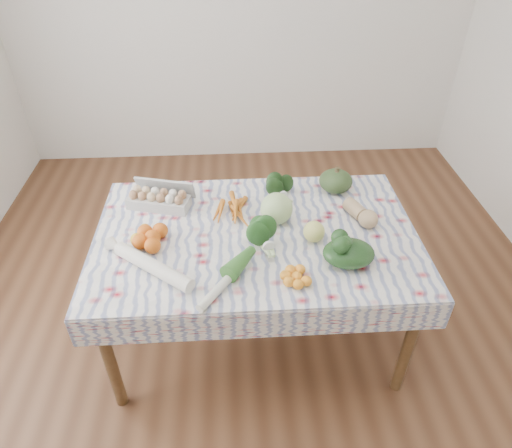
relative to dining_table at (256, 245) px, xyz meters
name	(u,v)px	position (x,y,z in m)	size (l,w,h in m)	color
ground	(256,329)	(0.00, 0.00, -0.68)	(4.50, 4.50, 0.00)	#52301C
wall_back	(239,2)	(0.00, 2.25, 0.72)	(4.00, 0.04, 2.80)	white
dining_table	(256,245)	(0.00, 0.00, 0.00)	(1.60, 1.00, 0.75)	brown
tablecloth	(256,234)	(0.00, 0.00, 0.08)	(1.66, 1.06, 0.01)	silver
egg_carton	(159,200)	(-0.52, 0.27, 0.13)	(0.34, 0.14, 0.09)	#BBBAB6
carrot_bunch	(229,216)	(-0.14, 0.13, 0.11)	(0.25, 0.23, 0.05)	#C96C1E
kale_bunch	(279,187)	(0.15, 0.32, 0.15)	(0.15, 0.13, 0.13)	#1A3815
kabocha_squash	(336,181)	(0.49, 0.38, 0.15)	(0.19, 0.19, 0.13)	#344C24
cabbage	(277,209)	(0.11, 0.09, 0.17)	(0.17, 0.17, 0.17)	#AACD7F
butternut_squash	(361,212)	(0.56, 0.08, 0.13)	(0.10, 0.22, 0.10)	tan
orange_cluster	(153,237)	(-0.52, -0.06, 0.13)	(0.25, 0.25, 0.08)	#DC5F15
broccoli	(266,238)	(0.04, -0.11, 0.14)	(0.15, 0.15, 0.11)	#21521D
mandarin_cluster	(297,276)	(0.16, -0.36, 0.11)	(0.17, 0.17, 0.05)	orange
grapefruit	(314,232)	(0.29, -0.08, 0.14)	(0.11, 0.11, 0.11)	#DEDE6B
spinach_bag	(349,253)	(0.42, -0.25, 0.14)	(0.25, 0.20, 0.11)	#173314
daikon	(153,266)	(-0.49, -0.26, 0.12)	(0.07, 0.07, 0.48)	white
leek	(227,280)	(-0.15, -0.36, 0.11)	(0.04, 0.04, 0.41)	silver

